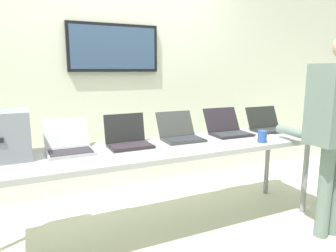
# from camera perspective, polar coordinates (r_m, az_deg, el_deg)

# --- Properties ---
(ground) EXTENTS (8.00, 8.00, 0.04)m
(ground) POSITION_cam_1_polar(r_m,az_deg,el_deg) (2.77, -0.08, -19.08)
(ground) COLOR beige
(back_wall) EXTENTS (8.00, 0.11, 2.54)m
(back_wall) POSITION_cam_1_polar(r_m,az_deg,el_deg) (3.47, -8.15, 9.25)
(back_wall) COLOR silver
(back_wall) RESTS_ON ground
(workbench) EXTENTS (2.83, 0.70, 0.74)m
(workbench) POSITION_cam_1_polar(r_m,az_deg,el_deg) (2.50, -0.08, -4.70)
(workbench) COLOR #A7A8A7
(workbench) RESTS_ON ground
(equipment_box) EXTENTS (0.36, 0.37, 0.33)m
(equipment_box) POSITION_cam_1_polar(r_m,az_deg,el_deg) (2.37, -28.59, -1.46)
(equipment_box) COLOR gray
(equipment_box) RESTS_ON workbench
(laptop_station_0) EXTENTS (0.34, 0.38, 0.23)m
(laptop_station_0) POSITION_cam_1_polar(r_m,az_deg,el_deg) (2.39, -18.00, -3.32)
(laptop_station_0) COLOR #B1B1B6
(laptop_station_0) RESTS_ON workbench
(laptop_station_1) EXTENTS (0.34, 0.29, 0.25)m
(laptop_station_1) POSITION_cam_1_polar(r_m,az_deg,el_deg) (2.47, -7.44, -2.40)
(laptop_station_1) COLOR #252626
(laptop_station_1) RESTS_ON workbench
(laptop_station_2) EXTENTS (0.35, 0.36, 0.23)m
(laptop_station_2) POSITION_cam_1_polar(r_m,az_deg,el_deg) (2.67, 2.28, -1.39)
(laptop_station_2) COLOR #383B38
(laptop_station_2) RESTS_ON workbench
(laptop_station_3) EXTENTS (0.37, 0.37, 0.23)m
(laptop_station_3) POSITION_cam_1_polar(r_m,az_deg,el_deg) (2.94, 11.06, -0.47)
(laptop_station_3) COLOR #272128
(laptop_station_3) RESTS_ON workbench
(laptop_station_4) EXTENTS (0.38, 0.32, 0.23)m
(laptop_station_4) POSITION_cam_1_polar(r_m,az_deg,el_deg) (3.23, 18.23, 0.16)
(laptop_station_4) COLOR #242824
(laptop_station_4) RESTS_ON workbench
(coffee_mug) EXTENTS (0.08, 0.08, 0.10)m
(coffee_mug) POSITION_cam_1_polar(r_m,az_deg,el_deg) (2.69, 17.17, -1.88)
(coffee_mug) COLOR #2C4E9A
(coffee_mug) RESTS_ON workbench
(paper_sheet) EXTENTS (0.22, 0.30, 0.00)m
(paper_sheet) POSITION_cam_1_polar(r_m,az_deg,el_deg) (2.89, 18.92, -2.14)
(paper_sheet) COLOR white
(paper_sheet) RESTS_ON workbench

